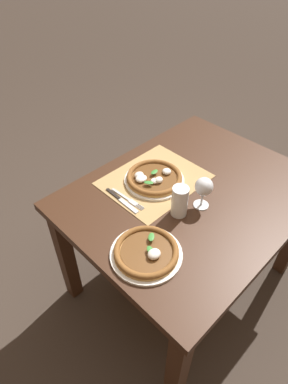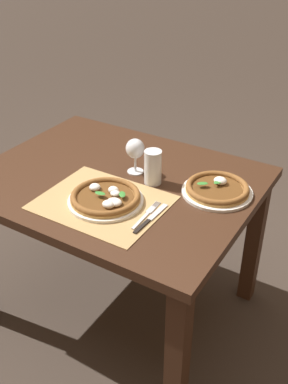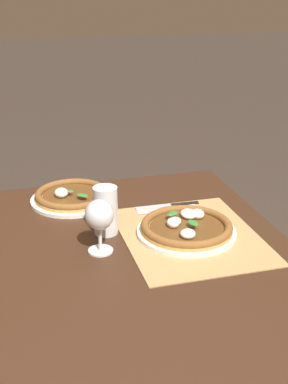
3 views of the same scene
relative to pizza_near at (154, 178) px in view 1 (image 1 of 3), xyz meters
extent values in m
plane|color=#382D26|center=(-0.08, 0.18, -0.76)|extent=(24.00, 24.00, 0.00)
cube|color=#382114|center=(-0.08, 0.18, -0.04)|extent=(1.16, 0.91, 0.04)
cube|color=#382114|center=(-0.60, -0.22, -0.41)|extent=(0.07, 0.07, 0.70)
cube|color=#382114|center=(0.44, -0.22, -0.41)|extent=(0.07, 0.07, 0.70)
cube|color=#382114|center=(0.44, 0.57, -0.41)|extent=(0.07, 0.07, 0.70)
cube|color=#A88451|center=(-0.01, -0.01, -0.02)|extent=(0.48, 0.39, 0.00)
cylinder|color=silver|center=(0.00, 0.00, -0.01)|extent=(0.29, 0.29, 0.01)
cylinder|color=tan|center=(0.00, 0.00, 0.00)|extent=(0.27, 0.27, 0.01)
torus|color=brown|center=(0.00, 0.00, 0.01)|extent=(0.27, 0.27, 0.02)
cylinder|color=brown|center=(0.00, 0.00, 0.00)|extent=(0.22, 0.22, 0.00)
ellipsoid|color=silver|center=(0.06, -0.03, 0.01)|extent=(0.06, 0.05, 0.03)
ellipsoid|color=silver|center=(0.05, -0.05, 0.02)|extent=(0.05, 0.04, 0.03)
ellipsoid|color=silver|center=(-0.07, 0.02, 0.02)|extent=(0.04, 0.04, 0.03)
ellipsoid|color=silver|center=(0.03, 0.03, 0.01)|extent=(0.04, 0.04, 0.02)
ellipsoid|color=silver|center=(0.01, 0.04, 0.02)|extent=(0.04, 0.04, 0.03)
ellipsoid|color=#337A2D|center=(-0.02, -0.01, 0.02)|extent=(0.05, 0.03, 0.00)
ellipsoid|color=#337A2D|center=(0.06, 0.02, 0.02)|extent=(0.05, 0.05, 0.00)
cylinder|color=silver|center=(0.34, 0.29, -0.02)|extent=(0.28, 0.28, 0.01)
cylinder|color=tan|center=(0.34, 0.29, -0.01)|extent=(0.25, 0.25, 0.01)
torus|color=brown|center=(0.34, 0.29, 0.00)|extent=(0.25, 0.25, 0.02)
cylinder|color=brown|center=(0.34, 0.29, 0.00)|extent=(0.20, 0.20, 0.00)
ellipsoid|color=silver|center=(0.33, 0.32, 0.01)|extent=(0.05, 0.05, 0.03)
ellipsoid|color=#337A2D|center=(0.33, 0.30, 0.02)|extent=(0.04, 0.05, 0.00)
ellipsoid|color=#337A2D|center=(0.28, 0.26, 0.02)|extent=(0.05, 0.05, 0.00)
cylinder|color=silver|center=(-0.03, 0.26, -0.02)|extent=(0.07, 0.07, 0.00)
cylinder|color=silver|center=(-0.03, 0.26, 0.01)|extent=(0.01, 0.01, 0.06)
ellipsoid|color=silver|center=(-0.03, 0.26, 0.09)|extent=(0.08, 0.08, 0.08)
ellipsoid|color=#C17019|center=(-0.03, 0.26, 0.08)|extent=(0.07, 0.07, 0.05)
cylinder|color=silver|center=(0.08, 0.23, 0.05)|extent=(0.07, 0.07, 0.15)
cylinder|color=black|center=(0.08, 0.23, 0.04)|extent=(0.07, 0.07, 0.12)
cylinder|color=silver|center=(0.08, 0.23, 0.10)|extent=(0.07, 0.07, 0.02)
cube|color=#B7B7BC|center=(0.18, -0.04, -0.02)|extent=(0.02, 0.12, 0.00)
cube|color=#B7B7BC|center=(0.18, 0.04, -0.02)|extent=(0.02, 0.05, 0.00)
cylinder|color=#B7B7BC|center=(0.18, 0.08, -0.02)|extent=(0.01, 0.04, 0.00)
cylinder|color=#B7B7BC|center=(0.18, 0.08, -0.02)|extent=(0.01, 0.04, 0.00)
cylinder|color=#B7B7BC|center=(0.17, 0.08, -0.02)|extent=(0.01, 0.04, 0.00)
cylinder|color=#B7B7BC|center=(0.17, 0.08, -0.02)|extent=(0.01, 0.04, 0.00)
cube|color=black|center=(0.20, -0.07, -0.02)|extent=(0.02, 0.10, 0.01)
cube|color=#B7B7BC|center=(0.21, 0.04, -0.02)|extent=(0.02, 0.12, 0.00)
camera|label=1|loc=(0.88, 0.82, 0.99)|focal=30.00mm
camera|label=2|loc=(0.88, -1.16, 0.92)|focal=42.00mm
camera|label=3|loc=(-1.33, 0.50, 0.69)|focal=50.00mm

